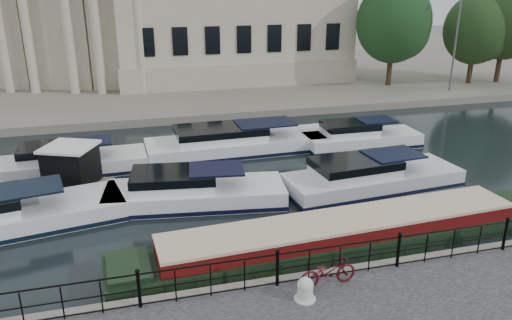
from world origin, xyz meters
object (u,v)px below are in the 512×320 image
Objects in this scene: narrowboat at (343,239)px; harbour_hut at (72,169)px; mooring_bollard at (305,289)px; bicycle at (328,271)px.

harbour_hut reaches higher than narrowboat.
harbour_hut is (-7.06, 11.56, 0.07)m from mooring_bollard.
narrowboat is at bearing 50.21° from mooring_bollard.
harbour_hut is (-7.95, 11.06, -0.07)m from bicycle.
narrowboat is (2.69, 3.23, -0.52)m from mooring_bollard.
mooring_bollard is 13.54m from harbour_hut.
harbour_hut is at bearing 32.49° from bicycle.
mooring_bollard is 4.23m from narrowboat.
narrowboat is at bearing -16.05° from harbour_hut.
bicycle is at bearing -126.49° from narrowboat.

